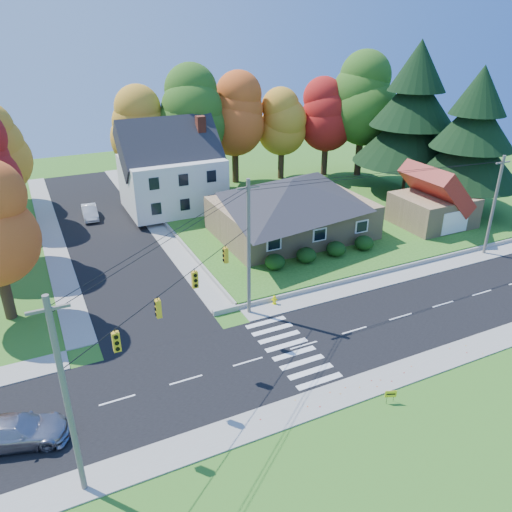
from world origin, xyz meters
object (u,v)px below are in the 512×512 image
at_px(ranch_house, 292,206).
at_px(fire_hydrant, 274,300).
at_px(white_car, 90,212).
at_px(silver_sedan, 15,431).

relative_size(ranch_house, fire_hydrant, 19.23).
bearing_deg(white_car, fire_hydrant, -65.54).
xyz_separation_m(ranch_house, fire_hydrant, (-7.33, -10.59, -2.90)).
bearing_deg(ranch_house, white_car, 140.23).
relative_size(silver_sedan, fire_hydrant, 6.75).
height_order(silver_sedan, white_car, silver_sedan).
height_order(silver_sedan, fire_hydrant, silver_sedan).
relative_size(silver_sedan, white_car, 1.22).
xyz_separation_m(silver_sedan, fire_hydrant, (17.75, 6.36, -0.40)).
distance_m(white_car, fire_hydrant, 26.25).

